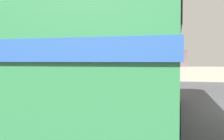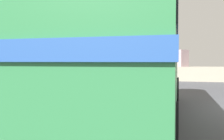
{
  "view_description": "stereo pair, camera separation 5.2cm",
  "coord_description": "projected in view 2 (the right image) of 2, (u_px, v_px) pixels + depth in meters",
  "views": [
    {
      "loc": [
        -2.82,
        -8.21,
        1.53
      ],
      "look_at": [
        -4.48,
        -1.82,
        1.3
      ],
      "focal_mm": 39.54,
      "sensor_mm": 36.0,
      "label": 1
    },
    {
      "loc": [
        -2.77,
        -8.2,
        1.53
      ],
      "look_at": [
        -4.48,
        -1.82,
        1.3
      ],
      "focal_mm": 39.54,
      "sensor_mm": 36.0,
      "label": 2
    }
  ],
  "objects": [
    {
      "name": "vintage_coach",
      "position": [
        128.0,
        41.0,
        6.18
      ],
      "size": [
        2.51,
        8.6,
        3.7
      ],
      "rotation": [
        0.0,
        0.0,
        -0.0
      ],
      "color": "black",
      "rests_on": "ground"
    },
    {
      "name": "breakwater",
      "position": [
        217.0,
        73.0,
        18.6
      ],
      "size": [
        31.36,
        2.22,
        2.42
      ],
      "color": "#A89F8A",
      "rests_on": "ground"
    }
  ]
}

